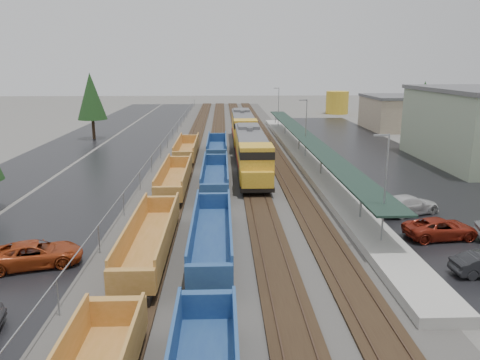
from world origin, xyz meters
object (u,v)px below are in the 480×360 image
(parked_car_east_b, at_px, (441,229))
(locomotive_trail, at_px, (243,128))
(locomotive_lead, at_px, (251,153))
(parked_car_east_c, at_px, (409,205))
(well_string_yellow, at_px, (151,240))
(well_string_blue, at_px, (212,236))
(parked_car_west_c, at_px, (35,254))
(storage_tank, at_px, (337,103))

(parked_car_east_b, bearing_deg, locomotive_trail, 10.52)
(locomotive_lead, relative_size, parked_car_east_c, 3.91)
(well_string_yellow, relative_size, well_string_blue, 0.98)
(well_string_blue, bearing_deg, locomotive_lead, 79.88)
(parked_car_west_c, bearing_deg, well_string_yellow, -96.62)
(storage_tank, height_order, parked_car_west_c, storage_tank)
(locomotive_trail, bearing_deg, well_string_yellow, -100.29)
(parked_car_east_c, bearing_deg, parked_car_west_c, 87.21)
(well_string_blue, distance_m, parked_car_east_b, 16.68)
(locomotive_trail, distance_m, parked_car_east_c, 37.90)
(well_string_blue, bearing_deg, locomotive_trail, 84.74)
(storage_tank, bearing_deg, locomotive_lead, -111.20)
(locomotive_lead, height_order, parked_car_east_c, locomotive_lead)
(well_string_yellow, height_order, parked_car_west_c, well_string_yellow)
(well_string_yellow, bearing_deg, storage_tank, 69.32)
(well_string_yellow, height_order, storage_tank, storage_tank)
(locomotive_lead, relative_size, parked_car_east_b, 4.07)
(well_string_yellow, bearing_deg, parked_car_west_c, -170.57)
(locomotive_trail, distance_m, well_string_blue, 43.63)
(well_string_blue, bearing_deg, storage_tank, 71.47)
(well_string_yellow, height_order, parked_car_east_b, well_string_yellow)
(storage_tank, bearing_deg, parked_car_east_b, -98.69)
(parked_car_west_c, bearing_deg, parked_car_east_b, -98.30)
(parked_car_east_b, bearing_deg, locomotive_lead, 25.21)
(parked_car_west_c, xyz_separation_m, parked_car_east_b, (27.58, 3.76, -0.05))
(parked_car_west_c, distance_m, parked_car_east_b, 27.83)
(storage_tank, distance_m, parked_car_east_b, 88.29)
(locomotive_lead, distance_m, storage_tank, 71.63)
(parked_car_west_c, relative_size, parked_car_east_b, 1.06)
(locomotive_lead, height_order, well_string_yellow, locomotive_lead)
(well_string_blue, bearing_deg, parked_car_west_c, -170.72)
(well_string_blue, relative_size, storage_tank, 14.53)
(locomotive_lead, xyz_separation_m, storage_tank, (25.90, 66.79, 0.23))
(locomotive_lead, bearing_deg, parked_car_west_c, -121.79)
(well_string_yellow, bearing_deg, parked_car_east_b, 7.18)
(well_string_yellow, distance_m, parked_car_east_c, 22.04)
(parked_car_west_c, height_order, parked_car_east_c, parked_car_east_c)
(storage_tank, bearing_deg, well_string_yellow, -110.68)
(parked_car_east_b, bearing_deg, parked_car_east_c, -4.88)
(parked_car_east_b, xyz_separation_m, parked_car_east_c, (-0.14, 5.70, 0.06))
(locomotive_lead, xyz_separation_m, well_string_yellow, (-8.00, -23.06, -1.43))
(parked_car_west_c, bearing_deg, locomotive_trail, -34.42)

